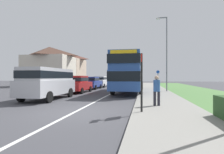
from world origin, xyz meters
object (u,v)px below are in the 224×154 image
Objects in this scene: bus_stop_sign at (142,78)px; cycle_route_sign at (158,78)px; parked_car_red at (78,83)px; parked_car_white at (100,81)px; parked_van_silver at (48,81)px; pedestrian_at_stop at (157,89)px; street_lamp_mid at (166,49)px; double_decker_bus at (129,72)px; parked_car_blue at (92,82)px.

cycle_route_sign is at bearing 83.54° from bus_stop_sign.
parked_car_white reaches higher than parked_car_red.
pedestrian_at_stop is (7.39, -2.34, -0.34)m from parked_van_silver.
parked_car_white is 12.89m from street_lamp_mid.
bus_stop_sign reaches higher than cycle_route_sign.
double_decker_bus is 7.34m from cycle_route_sign.
double_decker_bus reaches higher than cycle_route_sign.
street_lamp_mid is at bearing -21.53° from parked_car_blue.
parked_car_red is 5.59m from parked_car_blue.
double_decker_bus reaches higher than parked_car_blue.
parked_van_silver is 16.02m from parked_car_white.
double_decker_bus is at bearing 97.21° from bus_stop_sign.
bus_stop_sign is 1.03× the size of cycle_route_sign.
parked_car_red reaches higher than pedestrian_at_stop.
double_decker_bus reaches higher than parked_van_silver.
parked_car_red is at bearing -89.17° from parked_car_white.
cycle_route_sign is (8.64, 13.51, 0.11)m from parked_van_silver.
pedestrian_at_stop is at bearing -47.19° from parked_car_red.
cycle_route_sign is (1.25, 15.85, 0.45)m from pedestrian_at_stop.
bus_stop_sign is (6.57, -9.71, 0.60)m from parked_car_red.
parked_van_silver is 3.12× the size of pedestrian_at_stop.
double_decker_bus is 6.81m from parked_car_blue.
parked_car_white is at bearing 120.61° from double_decker_bus.
cycle_route_sign is at bearing 85.49° from pedestrian_at_stop.
street_lamp_mid reaches higher than double_decker_bus.
pedestrian_at_stop is at bearing -67.86° from parked_car_white.
street_lamp_mid reaches higher than parked_car_white.
street_lamp_mid is (0.35, -5.94, 3.06)m from cycle_route_sign.
parked_car_blue is (-5.30, 4.09, -1.24)m from double_decker_bus.
cycle_route_sign reaches higher than pedestrian_at_stop.
parked_van_silver is 7.84m from bus_stop_sign.
street_lamp_mid is at bearing 12.71° from parked_car_red.
cycle_route_sign reaches higher than parked_car_white.
cycle_route_sign is 6.69m from street_lamp_mid.
street_lamp_mid reaches higher than pedestrian_at_stop.
parked_car_blue is at bearing 91.57° from parked_car_red.
pedestrian_at_stop is at bearing -61.02° from parked_car_blue.
cycle_route_sign is (8.72, -2.51, 0.48)m from parked_car_white.
parked_car_blue is (-0.15, 5.59, -0.04)m from parked_car_red.
bus_stop_sign is (6.64, -4.15, 0.22)m from parked_van_silver.
double_decker_bus is 2.66× the size of parked_car_white.
pedestrian_at_stop is at bearing -94.51° from cycle_route_sign.
parked_car_red is at bearing 124.07° from bus_stop_sign.
double_decker_bus is 9.71m from pedestrian_at_stop.
double_decker_bus is 4.47m from street_lamp_mid.
double_decker_bus is at bearing -37.65° from parked_car_blue.
double_decker_bus reaches higher than parked_car_white.
cycle_route_sign is (3.42, 6.45, -0.72)m from double_decker_bus.
parked_car_red is 11.70m from cycle_route_sign.
street_lamp_mid reaches higher than parked_car_red.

